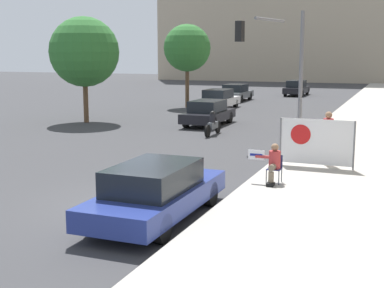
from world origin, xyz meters
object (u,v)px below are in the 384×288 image
object	(u,v)px
street_tree_near_curb	(84,52)
street_tree_midblock	(187,48)
motorcycle_on_road	(213,125)
parked_car_curbside	(156,191)
car_on_road_midblock	(219,99)
seated_protester	(273,163)
car_on_road_nearest	(208,113)
traffic_light_pole	(276,56)
car_on_road_far_lane	(296,88)
protest_banner	(316,142)
jogger_on_sidewalk	(328,138)
car_on_road_distant	(236,92)

from	to	relation	value
street_tree_near_curb	street_tree_midblock	distance (m)	10.30
motorcycle_on_road	street_tree_midblock	bearing A→B (deg)	117.51
parked_car_curbside	car_on_road_midblock	xyz separation A→B (m)	(-6.93, 24.76, 0.02)
seated_protester	car_on_road_nearest	world-z (taller)	car_on_road_nearest
seated_protester	traffic_light_pole	distance (m)	7.11
street_tree_near_curb	car_on_road_far_lane	bearing A→B (deg)	72.71
protest_banner	car_on_road_midblock	size ratio (longest dim) A/B	0.53
jogger_on_sidewalk	street_tree_near_curb	distance (m)	16.79
motorcycle_on_road	street_tree_near_curb	bearing A→B (deg)	166.92
car_on_road_midblock	street_tree_midblock	bearing A→B (deg)	173.96
traffic_light_pole	motorcycle_on_road	size ratio (longest dim) A/B	2.56
motorcycle_on_road	street_tree_midblock	distance (m)	14.07
traffic_light_pole	seated_protester	bearing A→B (deg)	-77.20
motorcycle_on_road	traffic_light_pole	bearing A→B (deg)	-37.62
parked_car_curbside	street_tree_near_curb	xyz separation A→B (m)	(-11.59, 14.95, 3.30)
car_on_road_midblock	street_tree_midblock	size ratio (longest dim) A/B	0.77
car_on_road_nearest	street_tree_near_curb	xyz separation A→B (m)	(-6.95, -1.37, 3.29)
protest_banner	motorcycle_on_road	world-z (taller)	protest_banner
car_on_road_nearest	car_on_road_distant	world-z (taller)	car_on_road_distant
seated_protester	car_on_road_midblock	xyz separation A→B (m)	(-8.84, 20.87, -0.08)
car_on_road_nearest	jogger_on_sidewalk	bearing A→B (deg)	-50.09
car_on_road_far_lane	car_on_road_nearest	bearing A→B (deg)	-91.32
traffic_light_pole	car_on_road_midblock	world-z (taller)	traffic_light_pole
traffic_light_pole	car_on_road_nearest	world-z (taller)	traffic_light_pole
jogger_on_sidewalk	traffic_light_pole	size ratio (longest dim) A/B	0.34
street_tree_near_curb	parked_car_curbside	bearing A→B (deg)	-52.22
jogger_on_sidewalk	traffic_light_pole	world-z (taller)	traffic_light_pole
traffic_light_pole	car_on_road_midblock	distance (m)	16.66
protest_banner	car_on_road_midblock	distance (m)	20.59
seated_protester	jogger_on_sidewalk	size ratio (longest dim) A/B	0.64
car_on_road_distant	motorcycle_on_road	world-z (taller)	car_on_road_distant
car_on_road_distant	car_on_road_far_lane	world-z (taller)	car_on_road_far_lane
jogger_on_sidewalk	street_tree_midblock	bearing A→B (deg)	-44.44
parked_car_curbside	car_on_road_distant	size ratio (longest dim) A/B	1.10
car_on_road_distant	street_tree_near_curb	bearing A→B (deg)	-103.21
motorcycle_on_road	street_tree_midblock	size ratio (longest dim) A/B	0.35
jogger_on_sidewalk	seated_protester	bearing A→B (deg)	82.10
car_on_road_nearest	car_on_road_midblock	xyz separation A→B (m)	(-2.29, 8.44, 0.01)
motorcycle_on_road	protest_banner	bearing A→B (deg)	-47.46
protest_banner	motorcycle_on_road	distance (m)	8.74
protest_banner	traffic_light_pole	xyz separation A→B (m)	(-2.23, 3.60, 2.77)
protest_banner	motorcycle_on_road	bearing A→B (deg)	132.54
jogger_on_sidewalk	motorcycle_on_road	size ratio (longest dim) A/B	0.87
protest_banner	street_tree_midblock	size ratio (longest dim) A/B	0.41
seated_protester	parked_car_curbside	bearing A→B (deg)	-130.52
motorcycle_on_road	parked_car_curbside	bearing A→B (deg)	-76.22
traffic_light_pole	motorcycle_on_road	xyz separation A→B (m)	(-3.67, 2.83, -3.28)
car_on_road_nearest	car_on_road_midblock	size ratio (longest dim) A/B	0.96
traffic_light_pole	car_on_road_midblock	size ratio (longest dim) A/B	1.17
car_on_road_midblock	street_tree_near_curb	bearing A→B (deg)	-115.39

